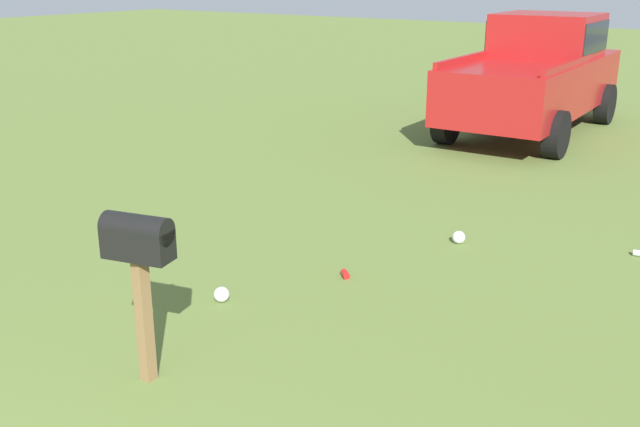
# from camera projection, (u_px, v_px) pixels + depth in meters

# --- Properties ---
(mailbox) EXTENTS (0.31, 0.52, 1.27)m
(mailbox) POSITION_uv_depth(u_px,v_px,m) (138.00, 250.00, 5.03)
(mailbox) COLOR brown
(mailbox) RESTS_ON ground
(pickup_truck) EXTENTS (5.00, 2.24, 2.09)m
(pickup_truck) POSITION_uv_depth(u_px,v_px,m) (537.00, 71.00, 13.17)
(pickup_truck) COLOR maroon
(pickup_truck) RESTS_ON ground
(litter_bag_near_hydrant) EXTENTS (0.14, 0.14, 0.14)m
(litter_bag_near_hydrant) POSITION_uv_depth(u_px,v_px,m) (222.00, 294.00, 6.57)
(litter_bag_near_hydrant) COLOR silver
(litter_bag_near_hydrant) RESTS_ON ground
(litter_can_midfield_a) EXTENTS (0.08, 0.13, 0.07)m
(litter_can_midfield_a) POSITION_uv_depth(u_px,v_px,m) (639.00, 253.00, 7.61)
(litter_can_midfield_a) COLOR silver
(litter_can_midfield_a) RESTS_ON ground
(litter_bag_midfield_b) EXTENTS (0.14, 0.14, 0.14)m
(litter_bag_midfield_b) POSITION_uv_depth(u_px,v_px,m) (459.00, 237.00, 7.97)
(litter_bag_midfield_b) COLOR silver
(litter_bag_midfield_b) RESTS_ON ground
(litter_can_far_scatter) EXTENTS (0.13, 0.13, 0.07)m
(litter_can_far_scatter) POSITION_uv_depth(u_px,v_px,m) (345.00, 274.00, 7.10)
(litter_can_far_scatter) COLOR red
(litter_can_far_scatter) RESTS_ON ground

